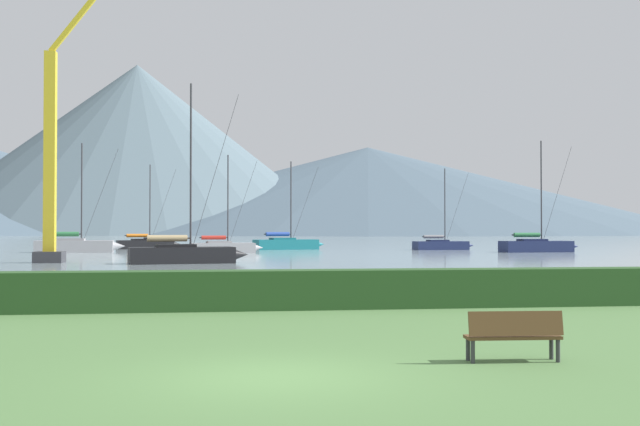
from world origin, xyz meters
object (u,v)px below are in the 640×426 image
at_px(sailboat_slip_4, 287,243).
at_px(dock_crane, 53,165).
at_px(sailboat_slip_9, 76,245).
at_px(sailboat_slip_3, 537,245).
at_px(park_bench_under_tree, 514,333).
at_px(sailboat_slip_0, 146,244).
at_px(sailboat_slip_8, 183,253).
at_px(sailboat_slip_11, 441,245).
at_px(sailboat_slip_1, 223,247).

relative_size(sailboat_slip_4, dock_crane, 0.47).
bearing_deg(sailboat_slip_9, sailboat_slip_3, -10.51).
bearing_deg(sailboat_slip_9, park_bench_under_tree, -78.04).
bearing_deg(sailboat_slip_0, sailboat_slip_3, -37.09).
distance_m(sailboat_slip_0, sailboat_slip_8, 40.43).
height_order(sailboat_slip_0, dock_crane, dock_crane).
bearing_deg(sailboat_slip_8, sailboat_slip_11, 38.26).
xyz_separation_m(sailboat_slip_1, sailboat_slip_3, (32.27, -1.63, 0.10)).
relative_size(sailboat_slip_8, dock_crane, 0.58).
xyz_separation_m(sailboat_slip_1, dock_crane, (-12.56, -20.73, 6.43)).
height_order(park_bench_under_tree, dock_crane, dock_crane).
distance_m(sailboat_slip_1, park_bench_under_tree, 65.83).
bearing_deg(sailboat_slip_3, park_bench_under_tree, -117.19).
bearing_deg(dock_crane, sailboat_slip_9, 95.58).
height_order(sailboat_slip_4, park_bench_under_tree, sailboat_slip_4).
height_order(sailboat_slip_4, sailboat_slip_11, sailboat_slip_4).
distance_m(park_bench_under_tree, dock_crane, 48.46).
bearing_deg(sailboat_slip_0, sailboat_slip_1, -74.95).
bearing_deg(sailboat_slip_9, sailboat_slip_11, 2.10).
bearing_deg(sailboat_slip_11, sailboat_slip_4, 162.23).
relative_size(sailboat_slip_4, sailboat_slip_9, 0.91).
height_order(sailboat_slip_0, sailboat_slip_11, sailboat_slip_0).
height_order(sailboat_slip_3, sailboat_slip_11, sailboat_slip_3).
height_order(sailboat_slip_9, sailboat_slip_11, sailboat_slip_9).
xyz_separation_m(sailboat_slip_3, sailboat_slip_11, (-7.32, 9.73, -0.11)).
distance_m(sailboat_slip_0, park_bench_under_tree, 83.55).
bearing_deg(sailboat_slip_0, dock_crane, -108.50).
relative_size(sailboat_slip_9, dock_crane, 0.51).
relative_size(sailboat_slip_3, sailboat_slip_9, 1.03).
bearing_deg(sailboat_slip_11, sailboat_slip_9, 179.86).
height_order(sailboat_slip_0, sailboat_slip_8, sailboat_slip_8).
distance_m(sailboat_slip_4, dock_crane, 38.76).
height_order(sailboat_slip_1, sailboat_slip_3, sailboat_slip_3).
height_order(sailboat_slip_11, park_bench_under_tree, sailboat_slip_11).
distance_m(sailboat_slip_1, sailboat_slip_8, 23.43).
bearing_deg(sailboat_slip_1, park_bench_under_tree, -95.21).
relative_size(sailboat_slip_1, sailboat_slip_11, 1.05).
height_order(sailboat_slip_1, park_bench_under_tree, sailboat_slip_1).
relative_size(sailboat_slip_9, sailboat_slip_11, 1.21).
distance_m(sailboat_slip_3, sailboat_slip_8, 41.50).
bearing_deg(sailboat_slip_11, sailboat_slip_1, -167.74).
distance_m(sailboat_slip_11, park_bench_under_tree, 76.61).
bearing_deg(sailboat_slip_3, sailboat_slip_4, 147.88).
height_order(sailboat_slip_3, sailboat_slip_9, sailboat_slip_3).
distance_m(sailboat_slip_9, park_bench_under_tree, 72.50).
bearing_deg(sailboat_slip_11, park_bench_under_tree, -111.34).
distance_m(sailboat_slip_3, sailboat_slip_11, 12.18).
bearing_deg(park_bench_under_tree, dock_crane, 113.86).
bearing_deg(dock_crane, sailboat_slip_4, 58.35).
xyz_separation_m(sailboat_slip_4, park_bench_under_tree, (-3.17, -77.51, -0.17)).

